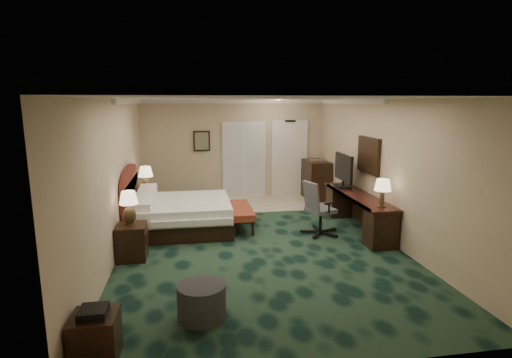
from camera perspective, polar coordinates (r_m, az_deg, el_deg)
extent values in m
cube|color=black|center=(7.73, 0.17, -9.02)|extent=(5.00, 7.50, 0.00)
cube|color=silver|center=(7.27, 0.19, 11.41)|extent=(5.00, 7.50, 0.00)
cube|color=tan|center=(11.06, -3.06, 4.25)|extent=(5.00, 0.00, 2.70)
cube|color=tan|center=(3.85, 9.60, -8.88)|extent=(5.00, 0.00, 2.70)
cube|color=tan|center=(7.40, -19.29, 0.27)|extent=(0.00, 7.50, 2.70)
cube|color=tan|center=(8.17, 17.74, 1.34)|extent=(0.00, 7.50, 2.70)
cube|color=beige|center=(10.62, 2.37, -3.41)|extent=(3.20, 1.70, 0.01)
cube|color=silver|center=(11.34, 4.79, 2.87)|extent=(1.02, 0.06, 2.18)
cube|color=#BBBBBB|center=(11.09, -1.73, 2.71)|extent=(1.20, 0.06, 2.10)
cube|color=#4B6654|center=(10.93, -7.76, 5.40)|extent=(0.45, 0.06, 0.55)
cube|color=white|center=(8.66, 15.79, 3.30)|extent=(0.05, 0.95, 0.75)
cube|color=silver|center=(8.53, -10.44, -5.07)|extent=(1.97, 1.83, 0.63)
cube|color=black|center=(7.21, -17.28, -8.53)|extent=(0.48, 0.55, 0.60)
cube|color=black|center=(9.63, -15.32, -3.57)|extent=(0.46, 0.53, 0.58)
cube|color=brown|center=(8.53, -2.26, -5.50)|extent=(0.47, 1.34, 0.45)
cylinder|color=#2E2E31|center=(5.21, -7.76, -16.91)|extent=(0.66, 0.66, 0.43)
cube|color=black|center=(4.75, -21.95, -20.22)|extent=(0.46, 0.46, 0.50)
cube|color=black|center=(8.64, 14.28, -4.61)|extent=(0.56, 2.59, 0.75)
cube|color=black|center=(9.11, 12.39, 1.14)|extent=(0.11, 0.98, 0.76)
cube|color=black|center=(11.11, 8.51, -0.11)|extent=(0.56, 1.01, 1.06)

